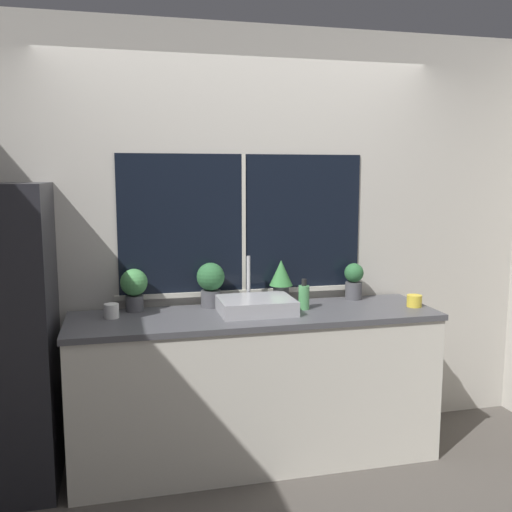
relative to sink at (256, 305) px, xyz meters
name	(u,v)px	position (x,y,z in m)	size (l,w,h in m)	color
ground_plane	(268,482)	(-0.01, -0.31, -0.98)	(14.00, 14.00, 0.00)	#4C4742
wall_back	(242,238)	(-0.01, 0.35, 0.37)	(8.00, 0.09, 2.70)	#BCB7AD
wall_right	(450,222)	(2.05, 1.19, 0.37)	(0.06, 7.00, 2.70)	#BCB7AD
counter	(256,386)	(-0.01, -0.02, -0.51)	(2.23, 0.62, 0.93)	silver
sink	(256,305)	(0.00, 0.00, 0.00)	(0.45, 0.40, 0.32)	#ADADB2
potted_plant_far_left	(134,287)	(-0.72, 0.21, 0.11)	(0.17, 0.17, 0.26)	#4C4C51
potted_plant_center_left	(211,282)	(-0.24, 0.21, 0.11)	(0.18, 0.18, 0.28)	#4C4C51
potted_plant_center_right	(281,278)	(0.22, 0.21, 0.12)	(0.15, 0.15, 0.28)	#4C4C51
potted_plant_far_right	(354,280)	(0.73, 0.21, 0.08)	(0.13, 0.13, 0.24)	#4C4C51
soap_bottle	(304,297)	(0.31, 0.02, 0.03)	(0.07, 0.07, 0.19)	#519E5B
mug_yellow	(414,301)	(1.01, -0.09, -0.01)	(0.09, 0.09, 0.08)	gold
mug_white	(111,311)	(-0.85, 0.07, 0.00)	(0.09, 0.09, 0.08)	white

